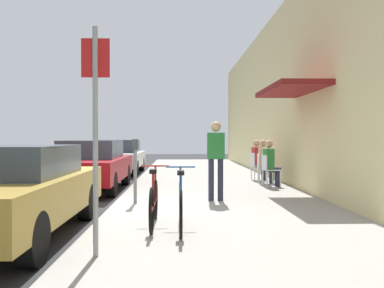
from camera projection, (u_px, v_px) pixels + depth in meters
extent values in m
plane|color=#2D2D30|center=(109.00, 214.00, 7.93)|extent=(60.00, 60.00, 0.00)
cube|color=#9E9B93|center=(216.00, 196.00, 10.01)|extent=(4.50, 32.00, 0.12)
cube|color=beige|center=(314.00, 84.00, 10.05)|extent=(0.30, 32.00, 5.56)
cube|color=maroon|center=(290.00, 90.00, 9.64)|extent=(1.10, 2.80, 0.12)
cube|color=#A58433|center=(10.00, 197.00, 5.97)|extent=(1.80, 4.40, 0.58)
cube|color=#333D47|center=(14.00, 161.00, 6.11)|extent=(1.48, 2.11, 0.45)
cylinder|color=black|center=(86.00, 202.00, 7.36)|extent=(0.22, 0.64, 0.64)
cylinder|color=black|center=(32.00, 239.00, 4.64)|extent=(0.22, 0.64, 0.64)
cube|color=maroon|center=(91.00, 169.00, 11.45)|extent=(1.80, 4.40, 0.58)
cube|color=#333D47|center=(92.00, 149.00, 11.59)|extent=(1.48, 2.11, 0.49)
cylinder|color=black|center=(126.00, 175.00, 12.85)|extent=(0.22, 0.64, 0.64)
cylinder|color=black|center=(74.00, 175.00, 12.79)|extent=(0.22, 0.64, 0.64)
cylinder|color=black|center=(111.00, 185.00, 10.12)|extent=(0.22, 0.64, 0.64)
cylinder|color=black|center=(46.00, 185.00, 10.07)|extent=(0.22, 0.64, 0.64)
cube|color=silver|center=(119.00, 159.00, 17.01)|extent=(1.80, 4.40, 0.56)
cube|color=#333D47|center=(120.00, 146.00, 17.16)|extent=(1.48, 2.11, 0.52)
cylinder|color=black|center=(142.00, 164.00, 18.41)|extent=(0.22, 0.64, 0.64)
cylinder|color=black|center=(106.00, 164.00, 18.35)|extent=(0.22, 0.64, 0.64)
cylinder|color=black|center=(135.00, 168.00, 15.68)|extent=(0.22, 0.64, 0.64)
cylinder|color=black|center=(93.00, 168.00, 15.63)|extent=(0.22, 0.64, 0.64)
cylinder|color=slate|center=(135.00, 177.00, 8.48)|extent=(0.07, 0.07, 1.10)
cube|color=#383D42|center=(135.00, 145.00, 8.47)|extent=(0.12, 0.10, 0.22)
cylinder|color=gray|center=(95.00, 142.00, 4.65)|extent=(0.06, 0.06, 2.60)
cube|color=red|center=(95.00, 58.00, 4.66)|extent=(0.32, 0.02, 0.44)
torus|color=black|center=(156.00, 200.00, 6.76)|extent=(0.04, 0.66, 0.66)
torus|color=black|center=(151.00, 211.00, 5.71)|extent=(0.04, 0.66, 0.66)
cylinder|color=maroon|center=(154.00, 205.00, 6.24)|extent=(0.04, 1.05, 0.04)
cylinder|color=maroon|center=(153.00, 190.00, 6.09)|extent=(0.04, 0.04, 0.50)
cube|color=black|center=(153.00, 171.00, 6.08)|extent=(0.10, 0.20, 0.06)
cylinder|color=maroon|center=(155.00, 183.00, 6.71)|extent=(0.03, 0.03, 0.56)
cylinder|color=maroon|center=(155.00, 166.00, 6.71)|extent=(0.46, 0.03, 0.03)
torus|color=black|center=(180.00, 202.00, 6.52)|extent=(0.04, 0.66, 0.66)
torus|color=black|center=(181.00, 214.00, 5.47)|extent=(0.04, 0.66, 0.66)
cylinder|color=#1E4C8C|center=(181.00, 207.00, 6.00)|extent=(0.04, 1.05, 0.04)
cylinder|color=#1E4C8C|center=(181.00, 192.00, 5.84)|extent=(0.04, 0.04, 0.50)
cube|color=black|center=(181.00, 173.00, 5.84)|extent=(0.10, 0.20, 0.06)
cylinder|color=#1E4C8C|center=(180.00, 185.00, 6.47)|extent=(0.03, 0.03, 0.56)
cylinder|color=#1E4C8C|center=(180.00, 167.00, 6.46)|extent=(0.46, 0.03, 0.03)
cylinder|color=silver|center=(276.00, 178.00, 11.60)|extent=(0.04, 0.04, 0.45)
cylinder|color=silver|center=(280.00, 179.00, 11.23)|extent=(0.04, 0.04, 0.45)
cylinder|color=silver|center=(263.00, 178.00, 11.56)|extent=(0.04, 0.04, 0.45)
cylinder|color=silver|center=(267.00, 179.00, 11.18)|extent=(0.04, 0.04, 0.45)
cube|color=silver|center=(272.00, 170.00, 11.39)|extent=(0.47, 0.47, 0.03)
cube|color=silver|center=(264.00, 162.00, 11.36)|extent=(0.07, 0.44, 0.40)
cylinder|color=#232838|center=(277.00, 178.00, 11.51)|extent=(0.11, 0.11, 0.47)
cylinder|color=#232838|center=(272.00, 169.00, 11.49)|extent=(0.37, 0.17, 0.14)
cylinder|color=#232838|center=(279.00, 178.00, 11.31)|extent=(0.11, 0.11, 0.47)
cylinder|color=#232838|center=(274.00, 170.00, 11.30)|extent=(0.37, 0.17, 0.14)
cube|color=#267233|center=(269.00, 159.00, 11.38)|extent=(0.25, 0.38, 0.56)
sphere|color=tan|center=(269.00, 144.00, 11.37)|extent=(0.22, 0.22, 0.22)
cylinder|color=silver|center=(271.00, 175.00, 12.39)|extent=(0.04, 0.04, 0.45)
cylinder|color=silver|center=(273.00, 176.00, 12.01)|extent=(0.04, 0.04, 0.45)
cylinder|color=silver|center=(258.00, 175.00, 12.41)|extent=(0.04, 0.04, 0.45)
cylinder|color=silver|center=(259.00, 176.00, 12.04)|extent=(0.04, 0.04, 0.45)
cube|color=silver|center=(265.00, 168.00, 12.21)|extent=(0.48, 0.48, 0.03)
cube|color=silver|center=(258.00, 161.00, 12.22)|extent=(0.07, 0.44, 0.40)
cylinder|color=#232838|center=(271.00, 175.00, 12.30)|extent=(0.11, 0.11, 0.47)
cylinder|color=#232838|center=(267.00, 167.00, 12.31)|extent=(0.37, 0.18, 0.14)
cylinder|color=#232838|center=(272.00, 176.00, 12.10)|extent=(0.11, 0.11, 0.47)
cylinder|color=#232838|center=(267.00, 168.00, 12.11)|extent=(0.37, 0.18, 0.14)
cube|color=#CCB28C|center=(263.00, 157.00, 12.21)|extent=(0.25, 0.38, 0.56)
sphere|color=tan|center=(263.00, 144.00, 12.20)|extent=(0.22, 0.22, 0.22)
cylinder|color=silver|center=(263.00, 172.00, 13.42)|extent=(0.04, 0.04, 0.45)
cylinder|color=silver|center=(266.00, 173.00, 13.05)|extent=(0.04, 0.04, 0.45)
cylinder|color=silver|center=(251.00, 173.00, 13.37)|extent=(0.04, 0.04, 0.45)
cylinder|color=silver|center=(255.00, 174.00, 13.00)|extent=(0.04, 0.04, 0.45)
cube|color=silver|center=(259.00, 165.00, 13.21)|extent=(0.48, 0.48, 0.03)
cube|color=silver|center=(252.00, 159.00, 13.18)|extent=(0.07, 0.44, 0.40)
cylinder|color=#232838|center=(263.00, 172.00, 13.33)|extent=(0.11, 0.11, 0.47)
cylinder|color=#232838|center=(259.00, 165.00, 13.31)|extent=(0.37, 0.17, 0.14)
cylinder|color=#232838|center=(265.00, 173.00, 13.13)|extent=(0.11, 0.11, 0.47)
cylinder|color=#232838|center=(261.00, 166.00, 13.11)|extent=(0.37, 0.17, 0.14)
cube|color=#B22626|center=(256.00, 156.00, 13.19)|extent=(0.25, 0.38, 0.56)
sphere|color=tan|center=(256.00, 143.00, 13.19)|extent=(0.22, 0.22, 0.22)
cylinder|color=#232838|center=(211.00, 180.00, 8.80)|extent=(0.12, 0.12, 0.90)
cylinder|color=#232838|center=(220.00, 180.00, 8.81)|extent=(0.12, 0.12, 0.90)
cube|color=#267233|center=(216.00, 146.00, 8.79)|extent=(0.36, 0.22, 0.56)
sphere|color=tan|center=(216.00, 127.00, 8.79)|extent=(0.22, 0.22, 0.22)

